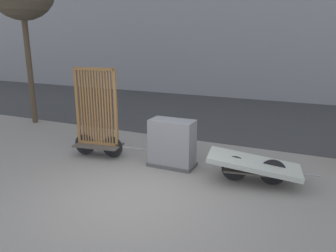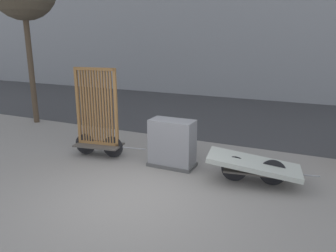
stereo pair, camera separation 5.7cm
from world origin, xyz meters
name	(u,v)px [view 1 (the left image)]	position (x,y,z in m)	size (l,w,h in m)	color
ground_plane	(134,197)	(0.00, 0.00, 0.00)	(60.00, 60.00, 0.00)	gray
road_strip	(230,115)	(0.00, 7.69, 0.00)	(56.00, 7.56, 0.01)	#38383A
bike_cart_with_bedframe	(97,123)	(-1.98, 1.61, 0.88)	(1.96, 0.78, 2.28)	#4C4742
bike_cart_with_mattress	(254,165)	(1.98, 1.60, 0.40)	(2.30, 1.13, 0.61)	#4C4742
utility_cabinet	(172,145)	(0.04, 1.75, 0.53)	(1.11, 0.58, 1.14)	#4C4C4C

